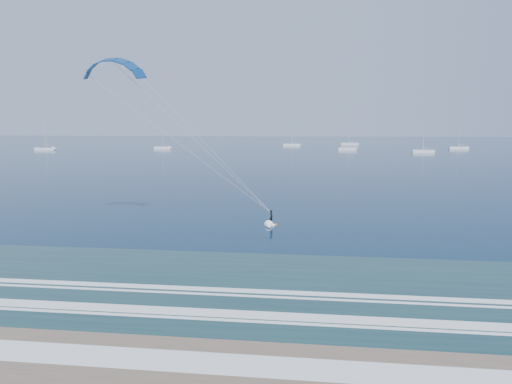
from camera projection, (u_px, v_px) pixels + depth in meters
The scene contains 10 objects.
ground at pixel (143, 355), 23.07m from camera, with size 900.00×900.00×0.00m, color #072D43.
kitesurfer_rig at pixel (197, 142), 48.91m from camera, with size 20.38×9.62×19.26m.
sailboat_0 at pixel (47, 149), 211.73m from camera, with size 8.16×2.40×11.17m.
sailboat_1 at pixel (163, 148), 220.00m from camera, with size 8.01×2.40×11.09m.
sailboat_2 at pixel (292, 145), 253.04m from camera, with size 9.28×2.40×12.43m.
sailboat_3 at pixel (347, 149), 210.39m from camera, with size 8.08×2.40×11.30m.
sailboat_4 at pixel (349, 144), 266.99m from camera, with size 9.94×2.40×13.35m.
sailboat_5 at pixel (458, 148), 219.42m from camera, with size 8.87×2.40×12.09m.
sailboat_7 at pixel (45, 148), 212.26m from camera, with size 9.37×2.40×13.10m.
sailboat_8 at pixel (423, 151), 191.09m from camera, with size 8.84×2.40×12.15m.
Camera 1 is at (8.28, -20.78, 11.56)m, focal length 32.00 mm.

